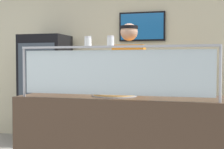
{
  "coord_description": "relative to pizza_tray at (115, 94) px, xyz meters",
  "views": [
    {
      "loc": [
        1.78,
        -2.81,
        1.3
      ],
      "look_at": [
        0.93,
        0.36,
        1.17
      ],
      "focal_mm": 51.81,
      "sensor_mm": 36.0,
      "label": 1
    }
  ],
  "objects": [
    {
      "name": "serving_counter",
      "position": [
        0.07,
        -0.01,
        -0.49
      ],
      "size": [
        2.06,
        0.66,
        0.95
      ],
      "primitive_type": "cube",
      "color": "#4C3828",
      "rests_on": "ground"
    },
    {
      "name": "pepper_flake_shaker",
      "position": [
        0.03,
        -0.27,
        0.52
      ],
      "size": [
        0.07,
        0.07,
        0.09
      ],
      "color": "white",
      "rests_on": "sneeze_guard"
    },
    {
      "name": "worker_figure",
      "position": [
        0.01,
        0.68,
        0.04
      ],
      "size": [
        0.41,
        0.5,
        1.76
      ],
      "color": "#23232D",
      "rests_on": "ground"
    },
    {
      "name": "pizza_tray",
      "position": [
        0.0,
        0.0,
        0.0
      ],
      "size": [
        0.45,
        0.45,
        0.04
      ],
      "color": "#9EA0A8",
      "rests_on": "serving_counter"
    },
    {
      "name": "drink_fridge",
      "position": [
        -1.55,
        1.55,
        -0.11
      ],
      "size": [
        0.7,
        0.6,
        1.72
      ],
      "color": "black",
      "rests_on": "ground"
    },
    {
      "name": "pizza_server",
      "position": [
        0.03,
        -0.02,
        0.02
      ],
      "size": [
        0.11,
        0.29,
        0.01
      ],
      "primitive_type": "cube",
      "rotation": [
        0.0,
        0.0,
        0.12
      ],
      "color": "#ADAFB7",
      "rests_on": "pizza_tray"
    },
    {
      "name": "sneeze_guard",
      "position": [
        0.07,
        -0.27,
        0.29
      ],
      "size": [
        1.88,
        0.06,
        0.5
      ],
      "color": "#B2B5BC",
      "rests_on": "serving_counter"
    },
    {
      "name": "parmesan_shaker",
      "position": [
        -0.19,
        -0.27,
        0.52
      ],
      "size": [
        0.07,
        0.07,
        0.09
      ],
      "color": "white",
      "rests_on": "sneeze_guard"
    },
    {
      "name": "shop_rear_unit",
      "position": [
        0.07,
        1.99,
        0.39
      ],
      "size": [
        6.46,
        0.13,
        2.7
      ],
      "color": "beige",
      "rests_on": "ground"
    }
  ]
}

